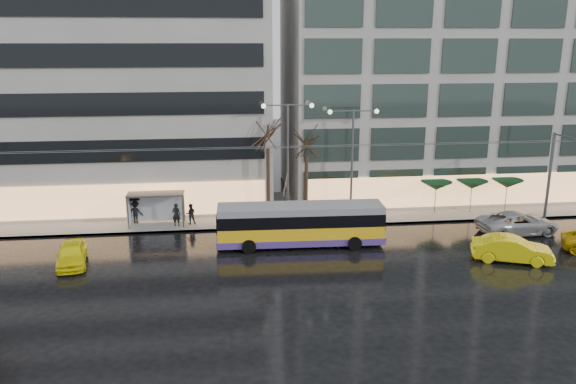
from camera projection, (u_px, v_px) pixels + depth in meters
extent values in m
plane|color=black|center=(275.00, 278.00, 33.42)|extent=(140.00, 140.00, 0.00)
cube|color=gray|center=(283.00, 208.00, 47.05)|extent=(80.00, 10.00, 0.15)
cube|color=slate|center=(290.00, 227.00, 42.31)|extent=(80.00, 0.10, 0.15)
cube|color=#9C9A95|center=(63.00, 72.00, 46.95)|extent=(34.00, 14.00, 22.00)
cube|color=#9C9A95|center=(465.00, 52.00, 50.46)|extent=(32.00, 14.00, 25.00)
cube|color=yellow|center=(300.00, 232.00, 38.50)|extent=(11.31, 2.68, 1.41)
cube|color=#51398E|center=(300.00, 238.00, 38.62)|extent=(11.35, 2.72, 0.47)
cube|color=black|center=(300.00, 218.00, 38.23)|extent=(11.33, 2.70, 0.84)
cube|color=gray|center=(301.00, 208.00, 38.06)|extent=(11.31, 2.68, 0.47)
cube|color=black|center=(382.00, 217.00, 38.73)|extent=(0.12, 2.16, 1.22)
cube|color=black|center=(217.00, 222.00, 37.80)|extent=(0.12, 2.16, 1.22)
cylinder|color=black|center=(348.00, 232.00, 40.06)|extent=(0.95, 0.36, 0.94)
cylinder|color=black|center=(355.00, 243.00, 37.80)|extent=(0.95, 0.36, 0.94)
cylinder|color=black|center=(248.00, 235.00, 39.47)|extent=(0.95, 0.36, 0.94)
cylinder|color=black|center=(249.00, 247.00, 37.21)|extent=(0.95, 0.36, 0.94)
cylinder|color=#595B60|center=(286.00, 186.00, 38.49)|extent=(0.16, 3.49, 2.47)
cylinder|color=#595B60|center=(285.00, 184.00, 38.94)|extent=(0.16, 3.49, 2.47)
cylinder|color=#595B60|center=(549.00, 178.00, 43.12)|extent=(0.24, 0.24, 7.00)
cube|color=#595B60|center=(575.00, 139.00, 39.83)|extent=(0.10, 5.00, 0.10)
cylinder|color=#595B60|center=(282.00, 148.00, 37.28)|extent=(42.00, 0.04, 0.04)
cylinder|color=#595B60|center=(281.00, 146.00, 37.76)|extent=(42.00, 0.04, 0.04)
cube|color=#595B60|center=(156.00, 194.00, 41.92)|extent=(4.20, 1.60, 0.12)
cube|color=silver|center=(158.00, 207.00, 42.92)|extent=(4.00, 0.05, 2.20)
cube|color=white|center=(129.00, 211.00, 42.02)|extent=(0.10, 1.40, 2.20)
cylinder|color=#595B60|center=(128.00, 214.00, 41.35)|extent=(0.10, 0.10, 2.40)
cylinder|color=#595B60|center=(131.00, 208.00, 42.70)|extent=(0.10, 0.10, 2.40)
cylinder|color=#595B60|center=(183.00, 212.00, 41.80)|extent=(0.10, 0.10, 2.40)
cylinder|color=#595B60|center=(184.00, 206.00, 43.14)|extent=(0.10, 0.10, 2.40)
cylinder|color=#595B60|center=(288.00, 163.00, 42.79)|extent=(0.18, 0.18, 9.00)
cylinder|color=#595B60|center=(276.00, 105.00, 41.54)|extent=(1.80, 0.10, 0.10)
cylinder|color=#595B60|center=(300.00, 105.00, 41.74)|extent=(1.80, 0.10, 0.10)
sphere|color=#FFF2CC|center=(264.00, 106.00, 41.46)|extent=(0.36, 0.36, 0.36)
sphere|color=#FFF2CC|center=(312.00, 105.00, 41.86)|extent=(0.36, 0.36, 0.36)
cylinder|color=#595B60|center=(352.00, 165.00, 43.41)|extent=(0.18, 0.18, 8.50)
cylinder|color=#595B60|center=(342.00, 111.00, 42.23)|extent=(1.80, 0.10, 0.10)
cylinder|color=#595B60|center=(365.00, 111.00, 42.43)|extent=(1.80, 0.10, 0.10)
sphere|color=#FFF2CC|center=(330.00, 112.00, 42.14)|extent=(0.36, 0.36, 0.36)
sphere|color=#FFF2CC|center=(377.00, 111.00, 42.55)|extent=(0.36, 0.36, 0.36)
cylinder|color=black|center=(268.00, 185.00, 43.26)|extent=(0.28, 0.28, 5.60)
cylinder|color=black|center=(306.00, 187.00, 43.88)|extent=(0.28, 0.28, 4.90)
cylinder|color=#595B60|center=(435.00, 200.00, 45.21)|extent=(0.06, 0.06, 2.20)
cone|color=#0E3518|center=(436.00, 186.00, 44.90)|extent=(2.50, 2.50, 0.70)
cylinder|color=#595B60|center=(471.00, 199.00, 45.54)|extent=(0.06, 0.06, 2.20)
cone|color=#0E3518|center=(472.00, 185.00, 45.23)|extent=(2.50, 2.50, 0.70)
cylinder|color=#595B60|center=(506.00, 198.00, 45.88)|extent=(0.06, 0.06, 2.20)
cone|color=#0E3518|center=(507.00, 184.00, 45.56)|extent=(2.50, 2.50, 0.70)
imported|color=#FFF30D|center=(72.00, 254.00, 35.23)|extent=(2.44, 4.53, 1.46)
imported|color=#FCEB0D|center=(512.00, 249.00, 35.79)|extent=(5.22, 3.33, 1.63)
imported|color=#AFB0B4|center=(518.00, 223.00, 40.95)|extent=(6.04, 3.15, 1.63)
imported|color=black|center=(176.00, 215.00, 42.17)|extent=(0.71, 0.55, 1.75)
imported|color=#FF548F|center=(176.00, 204.00, 41.95)|extent=(1.15, 1.16, 0.88)
imported|color=black|center=(191.00, 214.00, 42.64)|extent=(0.86, 0.71, 1.60)
imported|color=black|center=(136.00, 212.00, 42.80)|extent=(1.26, 0.91, 1.77)
imported|color=black|center=(135.00, 201.00, 42.58)|extent=(0.99, 0.99, 0.72)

